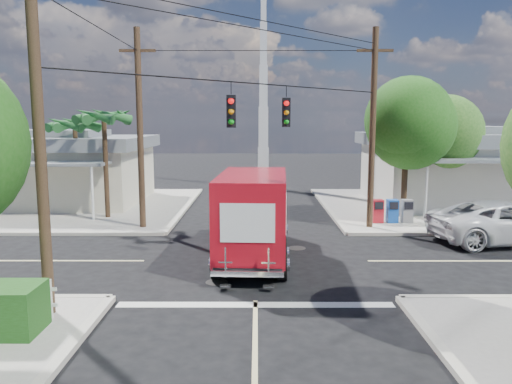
{
  "coord_description": "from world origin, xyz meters",
  "views": [
    {
      "loc": [
        0.05,
        -17.24,
        4.93
      ],
      "look_at": [
        0.0,
        2.0,
        2.2
      ],
      "focal_mm": 35.0,
      "sensor_mm": 36.0,
      "label": 1
    }
  ],
  "objects": [
    {
      "name": "ground",
      "position": [
        0.0,
        0.0,
        0.0
      ],
      "size": [
        120.0,
        120.0,
        0.0
      ],
      "primitive_type": "plane",
      "color": "black",
      "rests_on": "ground"
    },
    {
      "name": "sidewalk_ne",
      "position": [
        10.88,
        10.88,
        0.07
      ],
      "size": [
        14.12,
        14.12,
        0.14
      ],
      "color": "#A19C91",
      "rests_on": "ground"
    },
    {
      "name": "sidewalk_nw",
      "position": [
        -10.88,
        10.88,
        0.07
      ],
      "size": [
        14.12,
        14.12,
        0.14
      ],
      "color": "#A19C91",
      "rests_on": "ground"
    },
    {
      "name": "road_markings",
      "position": [
        0.0,
        -1.47,
        0.01
      ],
      "size": [
        32.0,
        32.0,
        0.01
      ],
      "color": "beige",
      "rests_on": "ground"
    },
    {
      "name": "building_ne",
      "position": [
        12.5,
        11.97,
        2.32
      ],
      "size": [
        11.8,
        10.2,
        4.5
      ],
      "color": "silver",
      "rests_on": "sidewalk_ne"
    },
    {
      "name": "building_nw",
      "position": [
        -12.0,
        12.46,
        2.22
      ],
      "size": [
        10.8,
        10.2,
        4.3
      ],
      "color": "beige",
      "rests_on": "sidewalk_nw"
    },
    {
      "name": "radio_tower",
      "position": [
        0.5,
        20.0,
        5.64
      ],
      "size": [
        0.8,
        0.8,
        17.0
      ],
      "color": "silver",
      "rests_on": "ground"
    },
    {
      "name": "tree_ne_front",
      "position": [
        7.21,
        6.76,
        4.77
      ],
      "size": [
        4.21,
        4.14,
        6.66
      ],
      "color": "#422D1C",
      "rests_on": "sidewalk_ne"
    },
    {
      "name": "tree_ne_back",
      "position": [
        9.81,
        8.96,
        4.19
      ],
      "size": [
        3.77,
        3.66,
        5.82
      ],
      "color": "#422D1C",
      "rests_on": "sidewalk_ne"
    },
    {
      "name": "palm_nw_front",
      "position": [
        -7.5,
        7.5,
        5.04
      ],
      "size": [
        3.01,
        3.08,
        5.59
      ],
      "color": "#422D1C",
      "rests_on": "sidewalk_nw"
    },
    {
      "name": "palm_nw_back",
      "position": [
        -9.5,
        9.0,
        4.67
      ],
      "size": [
        3.01,
        3.08,
        5.19
      ],
      "color": "#422D1C",
      "rests_on": "sidewalk_nw"
    },
    {
      "name": "utility_poles",
      "position": [
        -1.58,
        1.6,
        4.67
      ],
      "size": [
        12.0,
        10.68,
        9.0
      ],
      "color": "#473321",
      "rests_on": "ground"
    },
    {
      "name": "vending_boxes",
      "position": [
        6.5,
        6.2,
        0.69
      ],
      "size": [
        1.9,
        0.5,
        1.1
      ],
      "color": "#B11823",
      "rests_on": "sidewalk_ne"
    },
    {
      "name": "delivery_truck",
      "position": [
        -0.07,
        0.36,
        1.6
      ],
      "size": [
        2.67,
        7.39,
        3.15
      ],
      "color": "black",
      "rests_on": "ground"
    },
    {
      "name": "parked_car",
      "position": [
        10.22,
        2.71,
        0.86
      ],
      "size": [
        6.49,
        3.61,
        1.72
      ],
      "primitive_type": "imported",
      "rotation": [
        0.0,
        0.0,
        1.7
      ],
      "color": "silver",
      "rests_on": "ground"
    }
  ]
}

